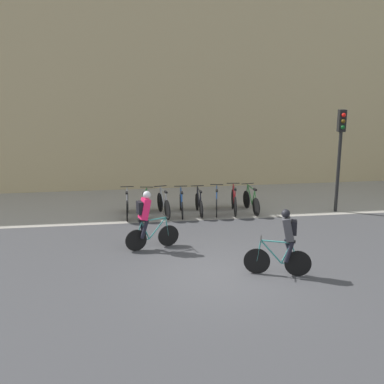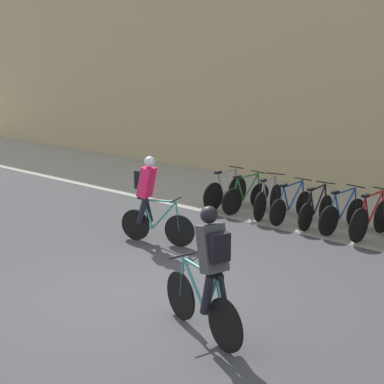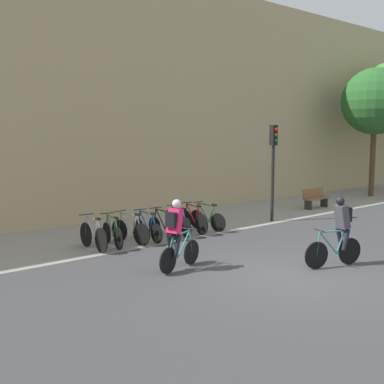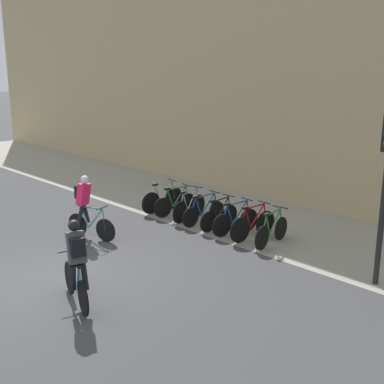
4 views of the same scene
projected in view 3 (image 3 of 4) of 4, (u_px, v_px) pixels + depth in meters
ground at (290, 275)px, 11.42m from camera, size 200.00×200.00×0.00m
kerb_strip at (133, 231)px, 16.54m from camera, size 44.00×4.50×0.01m
building_facade at (94, 94)px, 17.89m from camera, size 44.00×0.60×9.62m
cyclist_pink at (176, 233)px, 11.67m from camera, size 1.59×0.61×1.76m
cyclist_grey at (340, 229)px, 12.09m from camera, size 1.68×0.62×1.79m
parked_bike_0 at (93, 236)px, 13.84m from camera, size 0.46×1.69×0.99m
parked_bike_1 at (112, 234)px, 14.24m from camera, size 0.46×1.59×0.96m
parked_bike_2 at (130, 230)px, 14.65m from camera, size 0.47×1.64×0.98m
parked_bike_3 at (147, 228)px, 15.05m from camera, size 0.46×1.67×0.94m
parked_bike_4 at (163, 226)px, 15.45m from camera, size 0.46×1.57×0.94m
parked_bike_5 at (179, 223)px, 15.86m from camera, size 0.46×1.61×0.96m
parked_bike_6 at (193, 220)px, 16.26m from camera, size 0.46×1.68×0.99m
parked_bike_7 at (207, 219)px, 16.66m from camera, size 0.46×1.63×0.96m
traffic_light_pole at (273, 155)px, 18.09m from camera, size 0.26×0.30×3.65m
bench at (316, 198)px, 21.50m from camera, size 1.49×0.44×0.89m
street_tree_0 at (375, 102)px, 25.06m from camera, size 3.46×3.46×6.73m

